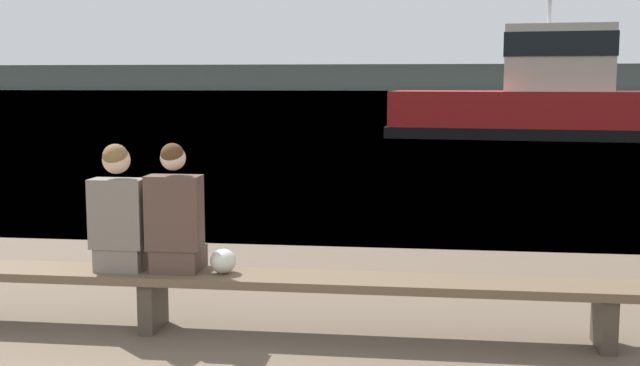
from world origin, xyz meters
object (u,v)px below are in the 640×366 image
(bench_main, at_px, (153,281))
(person_left, at_px, (119,215))
(tugboat_red, at_px, (545,103))
(shopping_bag, at_px, (223,261))
(person_right, at_px, (175,218))

(bench_main, height_order, person_left, person_left)
(bench_main, height_order, tugboat_red, tugboat_red)
(bench_main, distance_m, shopping_bag, 0.61)
(bench_main, distance_m, tugboat_red, 23.79)
(person_left, bearing_deg, shopping_bag, 0.57)
(tugboat_red, bearing_deg, person_right, 171.72)
(person_right, distance_m, tugboat_red, 23.72)
(shopping_bag, xyz_separation_m, tugboat_red, (5.74, 22.91, 0.65))
(bench_main, distance_m, person_right, 0.56)
(person_left, bearing_deg, tugboat_red, 73.97)
(person_right, bearing_deg, person_left, -179.89)
(shopping_bag, relative_size, tugboat_red, 0.02)
(shopping_bag, distance_m, tugboat_red, 23.62)
(bench_main, xyz_separation_m, tugboat_red, (6.32, 22.92, 0.83))
(person_right, xyz_separation_m, shopping_bag, (0.38, 0.01, -0.34))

